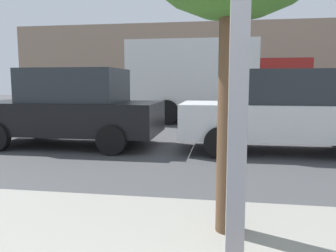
# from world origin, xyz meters

# --- Properties ---
(ground_plane) EXTENTS (60.00, 60.00, 0.00)m
(ground_plane) POSITION_xyz_m (0.00, 8.00, 0.00)
(ground_plane) COLOR #424244
(building_facade_far) EXTENTS (28.00, 1.20, 5.30)m
(building_facade_far) POSITION_xyz_m (0.00, 21.62, 2.65)
(building_facade_far) COLOR gray
(building_facade_far) RESTS_ON ground
(parked_car_black) EXTENTS (4.31, 2.02, 1.84)m
(parked_car_black) POSITION_xyz_m (-3.61, 6.81, 0.92)
(parked_car_black) COLOR black
(parked_car_black) RESTS_ON ground
(parked_car_white) EXTENTS (4.51, 1.90, 1.79)m
(parked_car_white) POSITION_xyz_m (1.37, 6.81, 0.90)
(parked_car_white) COLOR silver
(parked_car_white) RESTS_ON ground
(box_truck) EXTENTS (6.51, 2.44, 3.06)m
(box_truck) POSITION_xyz_m (-0.50, 12.32, 1.65)
(box_truck) COLOR silver
(box_truck) RESTS_ON ground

